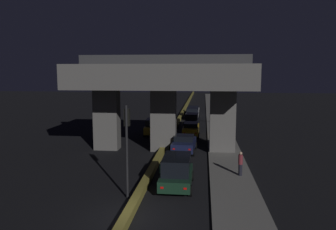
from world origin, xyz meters
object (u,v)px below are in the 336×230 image
(car_black_fourth, at_px, (192,120))
(car_taxi_yellow_lead_oncoming, at_px, (154,127))
(car_taxi_yellow_third, at_px, (191,129))
(pedestrian_on_sidewalk, at_px, (240,163))
(car_dark_green_lead, at_px, (177,171))
(car_white_sixth, at_px, (193,110))
(motorcycle_black_filtering_near, at_px, (162,174))
(motorcycle_white_filtering_mid, at_px, (171,144))
(car_dark_blue_second, at_px, (184,143))
(car_dark_red_second_oncoming, at_px, (167,114))
(street_lamp, at_px, (209,89))
(traffic_light_left_of_median, at_px, (127,136))
(car_silver_fifth, at_px, (193,113))

(car_black_fourth, bearing_deg, car_taxi_yellow_lead_oncoming, 143.53)
(car_taxi_yellow_third, relative_size, pedestrian_on_sidewalk, 2.72)
(car_dark_green_lead, distance_m, car_white_sixth, 35.45)
(car_taxi_yellow_third, distance_m, motorcycle_black_filtering_near, 15.60)
(pedestrian_on_sidewalk, bearing_deg, car_white_sixth, 97.24)
(car_white_sixth, distance_m, motorcycle_white_filtering_mid, 26.21)
(car_dark_blue_second, bearing_deg, car_dark_red_second_oncoming, 14.15)
(street_lamp, relative_size, car_taxi_yellow_lead_oncoming, 1.89)
(car_black_fourth, xyz_separation_m, motorcycle_white_filtering_mid, (-1.45, -12.88, -0.31))
(car_dark_green_lead, bearing_deg, car_dark_blue_second, 0.57)
(car_taxi_yellow_lead_oncoming, distance_m, car_dark_red_second_oncoming, 10.43)
(traffic_light_left_of_median, bearing_deg, pedestrian_on_sidewalk, 33.18)
(car_silver_fifth, bearing_deg, car_dark_green_lead, -179.42)
(car_silver_fifth, distance_m, car_dark_red_second_oncoming, 4.59)
(street_lamp, height_order, car_dark_green_lead, street_lamp)
(car_white_sixth, bearing_deg, car_dark_red_second_oncoming, 157.66)
(car_dark_red_second_oncoming, xyz_separation_m, motorcycle_black_filtering_near, (2.72, -26.53, -0.42))
(car_dark_red_second_oncoming, bearing_deg, car_taxi_yellow_lead_oncoming, 0.28)
(car_taxi_yellow_third, distance_m, motorcycle_white_filtering_mid, 7.13)
(car_taxi_yellow_lead_oncoming, bearing_deg, car_black_fourth, 139.55)
(street_lamp, xyz_separation_m, car_dark_green_lead, (-2.33, -26.05, -3.68))
(car_dark_green_lead, relative_size, car_taxi_yellow_lead_oncoming, 0.98)
(car_dark_red_second_oncoming, bearing_deg, motorcycle_black_filtering_near, 7.76)
(car_dark_blue_second, xyz_separation_m, car_black_fourth, (0.20, 13.22, 0.14))
(car_black_fourth, height_order, pedestrian_on_sidewalk, car_black_fourth)
(car_taxi_yellow_lead_oncoming, bearing_deg, car_dark_green_lead, 10.74)
(car_black_fourth, height_order, car_white_sixth, car_black_fourth)
(car_dark_red_second_oncoming, height_order, motorcycle_white_filtering_mid, car_dark_red_second_oncoming)
(car_dark_red_second_oncoming, distance_m, pedestrian_on_sidewalk, 26.02)
(car_black_fourth, bearing_deg, motorcycle_black_filtering_near, 178.24)
(car_dark_blue_second, xyz_separation_m, car_white_sixth, (-0.04, 26.52, -0.07))
(motorcycle_black_filtering_near, xyz_separation_m, pedestrian_on_sidewalk, (5.09, 1.71, 0.34))
(car_black_fourth, bearing_deg, car_dark_blue_second, -179.62)
(car_dark_blue_second, relative_size, car_white_sixth, 0.91)
(car_taxi_yellow_lead_oncoming, xyz_separation_m, motorcycle_black_filtering_near, (3.02, -16.11, -0.30))
(car_taxi_yellow_third, distance_m, car_taxi_yellow_lead_oncoming, 4.30)
(car_dark_green_lead, bearing_deg, car_dark_red_second_oncoming, 7.90)
(car_silver_fifth, bearing_deg, car_dark_blue_second, -179.57)
(traffic_light_left_of_median, distance_m, car_taxi_yellow_third, 18.63)
(car_taxi_yellow_third, xyz_separation_m, car_white_sixth, (-0.35, 19.23, -0.11))
(street_lamp, xyz_separation_m, car_dark_blue_second, (-2.40, -17.13, -3.91))
(car_dark_blue_second, xyz_separation_m, pedestrian_on_sidewalk, (4.16, -6.54, 0.17))
(car_white_sixth, height_order, motorcycle_white_filtering_mid, motorcycle_white_filtering_mid)
(car_dark_blue_second, distance_m, car_white_sixth, 26.52)
(car_black_fourth, bearing_deg, motorcycle_white_filtering_mid, 174.86)
(car_dark_red_second_oncoming, distance_m, motorcycle_black_filtering_near, 26.68)
(car_taxi_yellow_lead_oncoming, distance_m, motorcycle_white_filtering_mid, 8.00)
(traffic_light_left_of_median, xyz_separation_m, motorcycle_white_filtering_mid, (1.27, 11.25, -2.95))
(car_taxi_yellow_lead_oncoming, distance_m, pedestrian_on_sidewalk, 16.53)
(car_silver_fifth, relative_size, pedestrian_on_sidewalk, 2.61)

